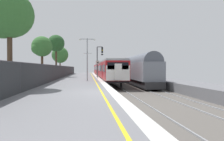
{
  "coord_description": "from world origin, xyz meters",
  "views": [
    {
      "loc": [
        -1.24,
        -13.13,
        1.57
      ],
      "look_at": [
        1.34,
        8.3,
        1.31
      ],
      "focal_mm": 32.27,
      "sensor_mm": 36.0,
      "label": 1
    }
  ],
  "objects_px": {
    "background_tree_left": "(56,44)",
    "background_tree_back": "(41,47)",
    "commuter_train_at_platform": "(104,69)",
    "background_tree_right": "(7,16)",
    "signal_gantry": "(99,58)",
    "platform_lamp_far": "(88,62)",
    "platform_lamp_mid": "(87,56)",
    "background_tree_centre": "(60,55)",
    "freight_train_adjacent_track": "(128,69)",
    "speed_limit_sign": "(98,67)"
  },
  "relations": [
    {
      "from": "background_tree_left",
      "to": "background_tree_back",
      "type": "xyz_separation_m",
      "value": [
        -0.99,
        -6.72,
        -1.25
      ]
    },
    {
      "from": "commuter_train_at_platform",
      "to": "background_tree_back",
      "type": "relative_size",
      "value": 6.57
    },
    {
      "from": "background_tree_right",
      "to": "commuter_train_at_platform",
      "type": "bearing_deg",
      "value": 70.17
    },
    {
      "from": "commuter_train_at_platform",
      "to": "signal_gantry",
      "type": "xyz_separation_m",
      "value": [
        -1.48,
        -8.11,
        1.99
      ]
    },
    {
      "from": "platform_lamp_far",
      "to": "background_tree_back",
      "type": "height_order",
      "value": "background_tree_back"
    },
    {
      "from": "signal_gantry",
      "to": "platform_lamp_mid",
      "type": "distance_m",
      "value": 9.57
    },
    {
      "from": "background_tree_centre",
      "to": "background_tree_right",
      "type": "xyz_separation_m",
      "value": [
        0.64,
        -33.64,
        0.83
      ]
    },
    {
      "from": "platform_lamp_mid",
      "to": "background_tree_centre",
      "type": "xyz_separation_m",
      "value": [
        -6.67,
        24.97,
        1.57
      ]
    },
    {
      "from": "freight_train_adjacent_track",
      "to": "platform_lamp_far",
      "type": "xyz_separation_m",
      "value": [
        -7.4,
        14.06,
        1.76
      ]
    },
    {
      "from": "speed_limit_sign",
      "to": "platform_lamp_far",
      "type": "xyz_separation_m",
      "value": [
        -1.55,
        19.87,
        1.42
      ]
    },
    {
      "from": "commuter_train_at_platform",
      "to": "signal_gantry",
      "type": "bearing_deg",
      "value": -100.36
    },
    {
      "from": "signal_gantry",
      "to": "background_tree_right",
      "type": "bearing_deg",
      "value": -113.78
    },
    {
      "from": "commuter_train_at_platform",
      "to": "platform_lamp_far",
      "type": "distance_m",
      "value": 8.97
    },
    {
      "from": "background_tree_left",
      "to": "background_tree_back",
      "type": "distance_m",
      "value": 6.9
    },
    {
      "from": "signal_gantry",
      "to": "platform_lamp_far",
      "type": "relative_size",
      "value": 0.98
    },
    {
      "from": "commuter_train_at_platform",
      "to": "speed_limit_sign",
      "type": "bearing_deg",
      "value": -98.9
    },
    {
      "from": "freight_train_adjacent_track",
      "to": "commuter_train_at_platform",
      "type": "bearing_deg",
      "value": 123.83
    },
    {
      "from": "commuter_train_at_platform",
      "to": "speed_limit_sign",
      "type": "xyz_separation_m",
      "value": [
        -1.85,
        -11.79,
        0.47
      ]
    },
    {
      "from": "platform_lamp_far",
      "to": "commuter_train_at_platform",
      "type": "bearing_deg",
      "value": -67.19
    },
    {
      "from": "freight_train_adjacent_track",
      "to": "background_tree_centre",
      "type": "height_order",
      "value": "background_tree_centre"
    },
    {
      "from": "platform_lamp_mid",
      "to": "background_tree_right",
      "type": "bearing_deg",
      "value": -124.82
    },
    {
      "from": "commuter_train_at_platform",
      "to": "background_tree_right",
      "type": "bearing_deg",
      "value": -109.83
    },
    {
      "from": "signal_gantry",
      "to": "platform_lamp_mid",
      "type": "relative_size",
      "value": 1.0
    },
    {
      "from": "commuter_train_at_platform",
      "to": "platform_lamp_far",
      "type": "xyz_separation_m",
      "value": [
        -3.4,
        8.08,
        1.9
      ]
    },
    {
      "from": "signal_gantry",
      "to": "background_tree_left",
      "type": "distance_m",
      "value": 8.56
    },
    {
      "from": "freight_train_adjacent_track",
      "to": "background_tree_centre",
      "type": "relative_size",
      "value": 4.52
    },
    {
      "from": "speed_limit_sign",
      "to": "background_tree_right",
      "type": "distance_m",
      "value": 16.67
    },
    {
      "from": "platform_lamp_mid",
      "to": "background_tree_back",
      "type": "height_order",
      "value": "background_tree_back"
    },
    {
      "from": "commuter_train_at_platform",
      "to": "background_tree_right",
      "type": "xyz_separation_m",
      "value": [
        -9.43,
        -26.15,
        4.24
      ]
    },
    {
      "from": "background_tree_right",
      "to": "background_tree_back",
      "type": "relative_size",
      "value": 1.2
    },
    {
      "from": "signal_gantry",
      "to": "speed_limit_sign",
      "type": "bearing_deg",
      "value": -95.64
    },
    {
      "from": "commuter_train_at_platform",
      "to": "background_tree_back",
      "type": "distance_m",
      "value": 15.95
    },
    {
      "from": "signal_gantry",
      "to": "background_tree_centre",
      "type": "distance_m",
      "value": 17.86
    },
    {
      "from": "background_tree_left",
      "to": "background_tree_centre",
      "type": "relative_size",
      "value": 1.12
    },
    {
      "from": "background_tree_back",
      "to": "background_tree_centre",
      "type": "bearing_deg",
      "value": 90.0
    },
    {
      "from": "commuter_train_at_platform",
      "to": "signal_gantry",
      "type": "relative_size",
      "value": 7.83
    },
    {
      "from": "freight_train_adjacent_track",
      "to": "background_tree_right",
      "type": "relative_size",
      "value": 4.08
    },
    {
      "from": "commuter_train_at_platform",
      "to": "freight_train_adjacent_track",
      "type": "xyz_separation_m",
      "value": [
        4.0,
        -5.97,
        0.14
      ]
    },
    {
      "from": "commuter_train_at_platform",
      "to": "speed_limit_sign",
      "type": "height_order",
      "value": "commuter_train_at_platform"
    },
    {
      "from": "commuter_train_at_platform",
      "to": "background_tree_back",
      "type": "height_order",
      "value": "background_tree_back"
    },
    {
      "from": "speed_limit_sign",
      "to": "freight_train_adjacent_track",
      "type": "bearing_deg",
      "value": 44.82
    },
    {
      "from": "freight_train_adjacent_track",
      "to": "platform_lamp_far",
      "type": "distance_m",
      "value": 15.98
    },
    {
      "from": "platform_lamp_far",
      "to": "background_tree_right",
      "type": "xyz_separation_m",
      "value": [
        -6.03,
        -34.23,
        2.34
      ]
    },
    {
      "from": "speed_limit_sign",
      "to": "background_tree_left",
      "type": "bearing_deg",
      "value": 137.6
    },
    {
      "from": "background_tree_centre",
      "to": "background_tree_back",
      "type": "xyz_separation_m",
      "value": [
        0.0,
        -19.38,
        -0.02
      ]
    },
    {
      "from": "commuter_train_at_platform",
      "to": "background_tree_left",
      "type": "height_order",
      "value": "background_tree_left"
    },
    {
      "from": "signal_gantry",
      "to": "speed_limit_sign",
      "type": "height_order",
      "value": "signal_gantry"
    },
    {
      "from": "platform_lamp_far",
      "to": "background_tree_left",
      "type": "height_order",
      "value": "background_tree_left"
    },
    {
      "from": "platform_lamp_mid",
      "to": "signal_gantry",
      "type": "bearing_deg",
      "value": 78.44
    },
    {
      "from": "signal_gantry",
      "to": "background_tree_left",
      "type": "bearing_deg",
      "value": 158.94
    }
  ]
}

